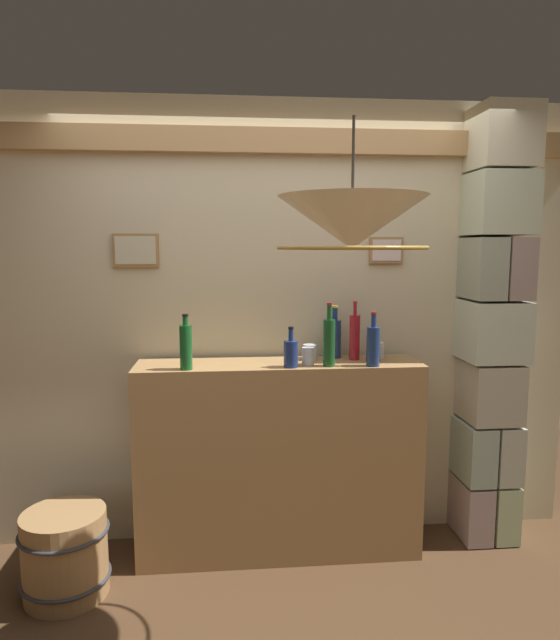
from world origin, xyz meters
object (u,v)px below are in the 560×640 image
liquor_bottle_vodka (373,348)px  liquor_bottle_bourbon (186,346)px  wooden_barrel (65,554)px  liquor_bottle_rye (373,345)px  liquor_bottle_amaro (291,353)px  glass_tumbler_highball (379,350)px  pendant_lamp (352,224)px  liquor_bottle_brandy (329,341)px  liquor_bottle_gin (335,337)px  liquor_bottle_mezcal (355,336)px  glass_tumbler_shot (310,352)px  glass_tumbler_rocks (308,356)px

liquor_bottle_vodka → liquor_bottle_bourbon: bearing=-173.8°
wooden_barrel → liquor_bottle_rye: bearing=6.4°
liquor_bottle_amaro → glass_tumbler_highball: liquor_bottle_amaro is taller
liquor_bottle_amaro → liquor_bottle_vodka: 0.49m
pendant_lamp → liquor_bottle_rye: bearing=67.4°
pendant_lamp → liquor_bottle_bourbon: bearing=137.4°
liquor_bottle_rye → liquor_bottle_brandy: size_ratio=0.86×
pendant_lamp → glass_tumbler_highball: bearing=67.3°
liquor_bottle_vodka → liquor_bottle_gin: (-0.20, 0.13, 0.04)m
liquor_bottle_amaro → liquor_bottle_mezcal: bearing=23.5°
glass_tumbler_highball → glass_tumbler_shot: glass_tumbler_highball is taller
liquor_bottle_bourbon → wooden_barrel: size_ratio=0.66×
liquor_bottle_amaro → wooden_barrel: (-1.18, -0.19, -0.98)m
glass_tumbler_shot → liquor_bottle_vodka: bearing=-12.8°
liquor_bottle_bourbon → liquor_bottle_rye: same height
liquor_bottle_vodka → wooden_barrel: liquor_bottle_vodka is taller
liquor_bottle_mezcal → pendant_lamp: pendant_lamp is taller
liquor_bottle_mezcal → glass_tumbler_shot: 0.27m
liquor_bottle_amaro → liquor_bottle_vodka: bearing=12.5°
glass_tumbler_highball → liquor_bottle_gin: bearing=171.5°
glass_tumbler_highball → liquor_bottle_rye: bearing=-113.2°
liquor_bottle_gin → glass_tumbler_shot: 0.18m
liquor_bottle_amaro → liquor_bottle_mezcal: liquor_bottle_mezcal is taller
wooden_barrel → glass_tumbler_rocks: bearing=10.9°
liquor_bottle_brandy → glass_tumbler_highball: 0.39m
glass_tumbler_shot → pendant_lamp: 1.11m
liquor_bottle_rye → glass_tumbler_shot: bearing=148.1°
liquor_bottle_brandy → glass_tumbler_highball: liquor_bottle_brandy is taller
liquor_bottle_brandy → liquor_bottle_bourbon: bearing=-179.0°
liquor_bottle_mezcal → wooden_barrel: bearing=-167.0°
liquor_bottle_vodka → glass_tumbler_rocks: bearing=-172.1°
glass_tumbler_rocks → glass_tumbler_shot: bearing=77.1°
glass_tumbler_highball → wooden_barrel: size_ratio=0.21×
liquor_bottle_gin → glass_tumbler_highball: bearing=-8.5°
liquor_bottle_vodka → wooden_barrel: bearing=-169.7°
glass_tumbler_rocks → glass_tumbler_highball: bearing=18.1°
glass_tumbler_shot → liquor_bottle_rye: bearing=-31.9°
liquor_bottle_amaro → liquor_bottle_gin: 0.37m
glass_tumbler_shot → liquor_bottle_brandy: bearing=-66.2°
glass_tumbler_rocks → pendant_lamp: 1.01m
liquor_bottle_vodka → pendant_lamp: (-0.31, -0.79, 0.66)m
glass_tumbler_highball → glass_tumbler_shot: size_ratio=1.05×
liquor_bottle_amaro → pendant_lamp: size_ratio=0.36×
liquor_bottle_bourbon → liquor_bottle_brandy: (0.77, 0.01, 0.01)m
liquor_bottle_rye → liquor_bottle_gin: liquor_bottle_gin is taller
liquor_bottle_mezcal → glass_tumbler_shot: (-0.26, 0.02, -0.09)m
liquor_bottle_bourbon → liquor_bottle_brandy: liquor_bottle_brandy is taller
liquor_bottle_brandy → liquor_bottle_rye: bearing=-4.6°
liquor_bottle_vodka → liquor_bottle_brandy: liquor_bottle_brandy is taller
pendant_lamp → wooden_barrel: (-1.35, 0.48, -1.64)m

